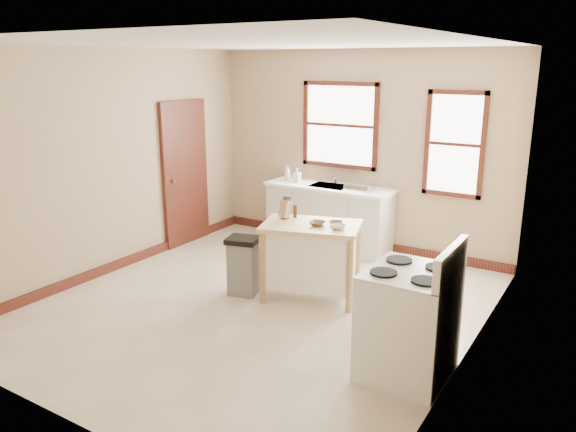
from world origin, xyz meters
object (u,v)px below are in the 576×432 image
object	(u,v)px
dish_rack	(360,186)
pepper_grinder	(295,211)
knife_block	(285,210)
trash_bin	(243,266)
kitchen_island	(311,261)
soap_bottle_a	(288,173)
soap_bottle_b	(297,175)
gas_stove	(409,309)
bowl_c	(339,227)
bowl_b	(336,223)
bowl_a	(317,223)

from	to	relation	value
dish_rack	pepper_grinder	size ratio (longest dim) A/B	2.48
knife_block	trash_bin	size ratio (longest dim) A/B	0.29
dish_rack	kitchen_island	bearing A→B (deg)	-100.51
soap_bottle_a	soap_bottle_b	xyz separation A→B (m)	(0.17, -0.01, -0.01)
dish_rack	gas_stove	world-z (taller)	gas_stove
bowl_c	bowl_b	bearing A→B (deg)	127.91
dish_rack	bowl_b	world-z (taller)	dish_rack
soap_bottle_b	soap_bottle_a	bearing A→B (deg)	170.88
dish_rack	trash_bin	distance (m)	2.19
soap_bottle_b	trash_bin	size ratio (longest dim) A/B	0.30
kitchen_island	bowl_c	xyz separation A→B (m)	(0.35, -0.02, 0.46)
soap_bottle_a	dish_rack	world-z (taller)	soap_bottle_a
soap_bottle_b	dish_rack	bearing A→B (deg)	-2.53
kitchen_island	bowl_b	bearing A→B (deg)	7.05
trash_bin	bowl_c	bearing A→B (deg)	0.84
soap_bottle_b	bowl_b	bearing A→B (deg)	-51.73
bowl_a	bowl_b	xyz separation A→B (m)	(0.16, 0.13, -0.00)
bowl_a	pepper_grinder	bearing A→B (deg)	158.06
soap_bottle_a	gas_stove	bearing A→B (deg)	-22.60
soap_bottle_b	kitchen_island	distance (m)	2.15
kitchen_island	knife_block	distance (m)	0.66
soap_bottle_a	knife_block	distance (m)	1.93
soap_bottle_a	bowl_c	world-z (taller)	soap_bottle_a
soap_bottle_a	dish_rack	size ratio (longest dim) A/B	0.60
soap_bottle_b	gas_stove	bearing A→B (deg)	-48.84
soap_bottle_b	knife_block	size ratio (longest dim) A/B	1.03
soap_bottle_a	trash_bin	size ratio (longest dim) A/B	0.32
soap_bottle_b	gas_stove	xyz separation A→B (m)	(2.71, -2.67, -0.41)
soap_bottle_a	bowl_c	distance (m)	2.43
gas_stove	soap_bottle_b	bearing A→B (deg)	135.40
kitchen_island	knife_block	size ratio (longest dim) A/B	5.38
knife_block	trash_bin	bearing A→B (deg)	-126.89
bowl_c	pepper_grinder	bearing A→B (deg)	166.32
pepper_grinder	bowl_b	world-z (taller)	pepper_grinder
pepper_grinder	trash_bin	world-z (taller)	pepper_grinder
bowl_b	gas_stove	distance (m)	1.70
soap_bottle_b	bowl_c	bearing A→B (deg)	-52.05
dish_rack	bowl_b	distance (m)	1.67
gas_stove	bowl_a	bearing A→B (deg)	145.74
bowl_c	gas_stove	xyz separation A→B (m)	(1.17, -0.97, -0.30)
bowl_c	gas_stove	bearing A→B (deg)	-39.73
soap_bottle_a	kitchen_island	bearing A→B (deg)	-30.81
soap_bottle_a	knife_block	size ratio (longest dim) A/B	1.12
trash_bin	gas_stove	bearing A→B (deg)	-31.82
bowl_b	bowl_c	distance (m)	0.16
soap_bottle_a	pepper_grinder	distance (m)	1.90
soap_bottle_a	pepper_grinder	world-z (taller)	soap_bottle_a
soap_bottle_a	dish_rack	xyz separation A→B (m)	(1.16, 0.01, -0.07)
soap_bottle_b	trash_bin	xyz separation A→B (m)	(0.48, -2.01, -0.68)
bowl_c	trash_bin	xyz separation A→B (m)	(-1.06, -0.31, -0.56)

